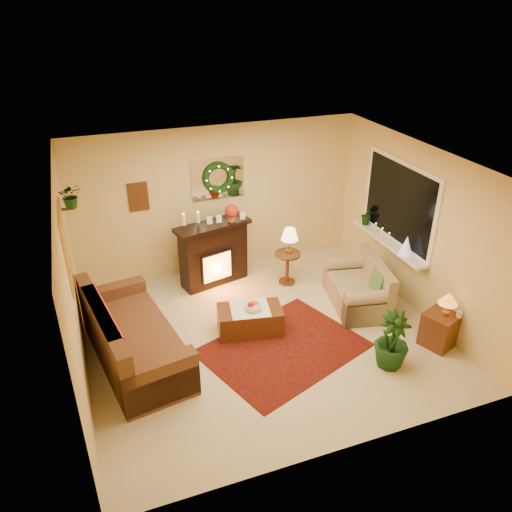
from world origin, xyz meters
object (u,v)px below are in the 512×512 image
object	(u,v)px
fireplace	(214,254)
side_table_round	(287,266)
coffee_table	(250,319)
sofa	(134,333)
end_table_square	(439,329)
loveseat	(358,281)

from	to	relation	value
fireplace	side_table_round	world-z (taller)	fireplace
fireplace	side_table_round	bearing A→B (deg)	-35.50
side_table_round	coffee_table	xyz separation A→B (m)	(-1.08, -1.11, -0.12)
sofa	end_table_square	distance (m)	4.26
loveseat	side_table_round	bearing A→B (deg)	139.73
fireplace	loveseat	bearing A→B (deg)	-50.86
fireplace	coffee_table	size ratio (longest dim) A/B	1.22
fireplace	end_table_square	world-z (taller)	fireplace
fireplace	end_table_square	distance (m)	3.78
side_table_round	end_table_square	distance (m)	2.69
sofa	loveseat	bearing A→B (deg)	-6.97
sofa	end_table_square	world-z (taller)	sofa
sofa	side_table_round	bearing A→B (deg)	13.41
side_table_round	end_table_square	size ratio (longest dim) A/B	1.12
side_table_round	coffee_table	world-z (taller)	side_table_round
side_table_round	sofa	bearing A→B (deg)	-156.92
coffee_table	end_table_square	bearing A→B (deg)	-15.99
loveseat	side_table_round	distance (m)	1.28
fireplace	coffee_table	world-z (taller)	fireplace
loveseat	coffee_table	distance (m)	1.87
fireplace	side_table_round	xyz separation A→B (m)	(1.18, -0.46, -0.23)
end_table_square	side_table_round	bearing A→B (deg)	119.97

